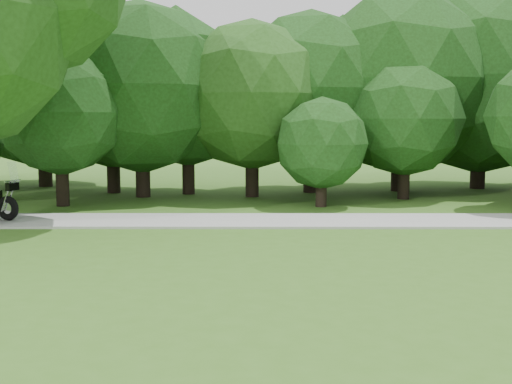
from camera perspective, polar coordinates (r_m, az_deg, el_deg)
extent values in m
plane|color=#39661D|center=(9.40, 20.36, -10.46)|extent=(100.00, 100.00, 0.00)
cube|color=gray|center=(16.94, 11.04, -2.52)|extent=(60.00, 2.20, 0.06)
cylinder|color=black|center=(22.06, -10.03, 1.89)|extent=(0.49, 0.49, 1.80)
sphere|color=#18330F|center=(22.00, -10.18, 9.13)|extent=(5.79, 5.79, 5.79)
cylinder|color=black|center=(24.07, 12.55, 2.23)|extent=(0.53, 0.53, 1.80)
sphere|color=#18330F|center=(24.04, 12.74, 9.54)|extent=(6.67, 6.67, 6.67)
cylinder|color=black|center=(26.33, -18.25, 2.42)|extent=(0.53, 0.53, 1.80)
sphere|color=#18330F|center=(26.30, -18.49, 8.98)|extent=(6.50, 6.50, 6.50)
cylinder|color=black|center=(21.76, -0.35, 1.93)|extent=(0.45, 0.45, 1.80)
sphere|color=#214614|center=(21.70, -0.36, 8.63)|extent=(5.04, 5.04, 5.04)
cylinder|color=black|center=(23.46, -12.56, 2.12)|extent=(0.47, 0.47, 1.80)
sphere|color=#18330F|center=(23.41, -12.72, 8.53)|extent=(5.31, 5.31, 5.31)
cylinder|color=black|center=(20.37, -16.84, 1.02)|extent=(0.39, 0.39, 1.59)
sphere|color=#18330F|center=(20.28, -17.03, 6.77)|extent=(3.84, 3.84, 3.84)
cylinder|color=black|center=(23.12, 4.84, 2.19)|extent=(0.48, 0.48, 1.80)
sphere|color=#18330F|center=(23.07, 4.91, 8.98)|extent=(5.66, 5.66, 5.66)
cylinder|color=black|center=(19.47, 5.82, 0.17)|extent=(0.34, 0.34, 1.01)
sphere|color=#18330F|center=(19.36, 5.87, 4.33)|extent=(2.79, 2.79, 2.79)
cylinder|color=black|center=(21.73, 13.00, 1.25)|extent=(0.39, 0.39, 1.42)
sphere|color=#18330F|center=(21.63, 13.14, 6.38)|extent=(3.79, 3.79, 3.79)
cylinder|color=black|center=(22.67, -6.03, 2.09)|extent=(0.44, 0.44, 1.80)
sphere|color=#18330F|center=(22.61, -6.11, 8.27)|extent=(4.75, 4.75, 4.75)
cylinder|color=black|center=(25.73, 19.13, 2.30)|extent=(0.55, 0.55, 1.80)
sphere|color=#18330F|center=(25.71, 19.41, 9.41)|extent=(7.05, 7.05, 7.05)
torus|color=black|center=(17.61, -21.20, -1.35)|extent=(0.66, 0.39, 0.64)
cylinder|color=silver|center=(17.55, -21.15, -0.32)|extent=(0.35, 0.16, 0.82)
cylinder|color=silver|center=(17.41, -20.83, 0.94)|extent=(0.23, 0.56, 0.03)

